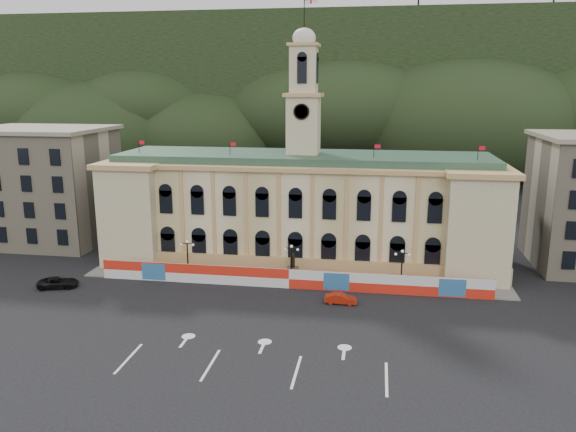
% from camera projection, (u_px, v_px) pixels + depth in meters
% --- Properties ---
extents(ground, '(260.00, 260.00, 0.00)m').
position_uv_depth(ground, '(266.00, 340.00, 56.78)').
color(ground, black).
rests_on(ground, ground).
extents(lane_markings, '(26.00, 10.00, 0.02)m').
position_uv_depth(lane_markings, '(255.00, 363.00, 51.97)').
color(lane_markings, white).
rests_on(lane_markings, ground).
extents(hill_ridge, '(230.00, 80.00, 64.00)m').
position_uv_depth(hill_ridge, '(345.00, 104.00, 169.64)').
color(hill_ridge, black).
rests_on(hill_ridge, ground).
extents(city_hall, '(56.20, 17.60, 37.10)m').
position_uv_depth(city_hall, '(303.00, 207.00, 81.57)').
color(city_hall, beige).
rests_on(city_hall, ground).
extents(side_building_left, '(21.00, 17.00, 18.60)m').
position_uv_depth(side_building_left, '(43.00, 185.00, 91.05)').
color(side_building_left, tan).
rests_on(side_building_left, ground).
extents(hoarding_fence, '(50.00, 0.44, 2.50)m').
position_uv_depth(hoarding_fence, '(290.00, 279.00, 70.98)').
color(hoarding_fence, red).
rests_on(hoarding_fence, ground).
extents(pavement, '(56.00, 5.50, 0.16)m').
position_uv_depth(pavement, '(292.00, 280.00, 73.83)').
color(pavement, slate).
rests_on(pavement, ground).
extents(statue, '(1.40, 1.40, 3.72)m').
position_uv_depth(statue, '(293.00, 272.00, 73.82)').
color(statue, '#595651').
rests_on(statue, ground).
extents(lamp_left, '(1.96, 0.44, 5.15)m').
position_uv_depth(lamp_left, '(188.00, 255.00, 74.59)').
color(lamp_left, black).
rests_on(lamp_left, ground).
extents(lamp_center, '(1.96, 0.44, 5.15)m').
position_uv_depth(lamp_center, '(291.00, 260.00, 72.43)').
color(lamp_center, black).
rests_on(lamp_center, ground).
extents(lamp_right, '(1.96, 0.44, 5.15)m').
position_uv_depth(lamp_right, '(402.00, 266.00, 70.27)').
color(lamp_right, black).
rests_on(lamp_right, ground).
extents(red_sedan, '(1.41, 3.83, 1.25)m').
position_uv_depth(red_sedan, '(341.00, 298.00, 66.04)').
color(red_sedan, '#A21E0B').
rests_on(red_sedan, ground).
extents(black_suv, '(5.10, 6.26, 1.38)m').
position_uv_depth(black_suv, '(58.00, 283.00, 71.19)').
color(black_suv, black).
rests_on(black_suv, ground).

